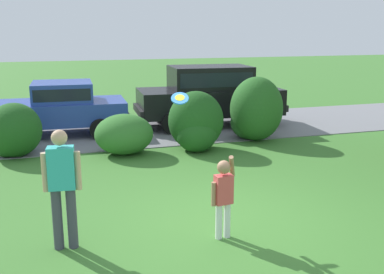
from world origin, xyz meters
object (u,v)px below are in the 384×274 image
object	(u,v)px
adult_onlooker	(62,183)
parked_sedan	(56,107)
parked_suv	(210,93)
child_thrower	(223,193)
frisbee	(180,98)

from	to	relation	value
adult_onlooker	parked_sedan	bearing A→B (deg)	89.72
parked_suv	child_thrower	distance (m)	8.20
parked_suv	adult_onlooker	xyz separation A→B (m)	(-4.78, -7.45, -0.09)
parked_sedan	parked_suv	xyz separation A→B (m)	(4.74, -0.09, 0.23)
parked_sedan	adult_onlooker	bearing A→B (deg)	-90.28
parked_sedan	adult_onlooker	size ratio (longest dim) A/B	2.57
parked_sedan	child_thrower	xyz separation A→B (m)	(2.23, -7.89, -0.13)
child_thrower	adult_onlooker	bearing A→B (deg)	171.14
child_thrower	frisbee	xyz separation A→B (m)	(-0.37, 1.03, 1.27)
parked_sedan	parked_suv	size ratio (longest dim) A/B	0.93
parked_suv	child_thrower	xyz separation A→B (m)	(-2.51, -7.80, -0.36)
child_thrower	parked_sedan	bearing A→B (deg)	105.78
parked_sedan	child_thrower	distance (m)	8.20
parked_suv	parked_sedan	bearing A→B (deg)	178.95
parked_suv	frisbee	xyz separation A→B (m)	(-2.88, -6.78, 0.91)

